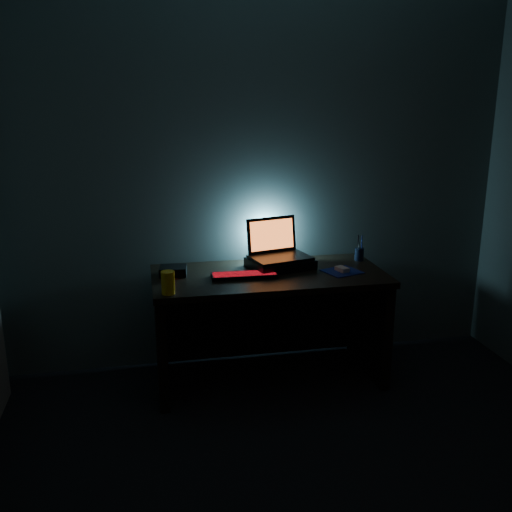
{
  "coord_description": "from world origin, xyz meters",
  "views": [
    {
      "loc": [
        -0.77,
        -1.81,
        1.85
      ],
      "look_at": [
        -0.1,
        1.57,
        0.88
      ],
      "focal_mm": 40.0,
      "sensor_mm": 36.0,
      "label": 1
    }
  ],
  "objects_px": {
    "laptop": "(277,248)",
    "mouse": "(342,269)",
    "router": "(173,271)",
    "keyboard": "(244,275)",
    "pen_cup": "(359,254)",
    "juice_glass": "(168,283)"
  },
  "relations": [
    {
      "from": "juice_glass",
      "to": "router",
      "type": "distance_m",
      "value": 0.36
    },
    {
      "from": "laptop",
      "to": "keyboard",
      "type": "height_order",
      "value": "laptop"
    },
    {
      "from": "pen_cup",
      "to": "router",
      "type": "distance_m",
      "value": 1.29
    },
    {
      "from": "keyboard",
      "to": "mouse",
      "type": "xyz_separation_m",
      "value": [
        0.65,
        -0.01,
        0.01
      ]
    },
    {
      "from": "laptop",
      "to": "juice_glass",
      "type": "relative_size",
      "value": 3.2
    },
    {
      "from": "laptop",
      "to": "mouse",
      "type": "height_order",
      "value": "laptop"
    },
    {
      "from": "laptop",
      "to": "pen_cup",
      "type": "height_order",
      "value": "laptop"
    },
    {
      "from": "pen_cup",
      "to": "juice_glass",
      "type": "xyz_separation_m",
      "value": [
        -1.34,
        -0.44,
        0.02
      ]
    },
    {
      "from": "laptop",
      "to": "mouse",
      "type": "xyz_separation_m",
      "value": [
        0.39,
        -0.22,
        -0.1
      ]
    },
    {
      "from": "keyboard",
      "to": "juice_glass",
      "type": "height_order",
      "value": "juice_glass"
    },
    {
      "from": "mouse",
      "to": "juice_glass",
      "type": "xyz_separation_m",
      "value": [
        -1.13,
        -0.21,
        0.05
      ]
    },
    {
      "from": "laptop",
      "to": "pen_cup",
      "type": "xyz_separation_m",
      "value": [
        0.59,
        0.01,
        -0.08
      ]
    },
    {
      "from": "laptop",
      "to": "router",
      "type": "bearing_deg",
      "value": 172.26
    },
    {
      "from": "juice_glass",
      "to": "router",
      "type": "bearing_deg",
      "value": 82.19
    },
    {
      "from": "router",
      "to": "keyboard",
      "type": "bearing_deg",
      "value": -9.33
    },
    {
      "from": "juice_glass",
      "to": "pen_cup",
      "type": "bearing_deg",
      "value": 18.26
    },
    {
      "from": "keyboard",
      "to": "mouse",
      "type": "bearing_deg",
      "value": 0.82
    },
    {
      "from": "mouse",
      "to": "router",
      "type": "distance_m",
      "value": 1.09
    },
    {
      "from": "mouse",
      "to": "pen_cup",
      "type": "xyz_separation_m",
      "value": [
        0.21,
        0.23,
        0.03
      ]
    },
    {
      "from": "keyboard",
      "to": "laptop",
      "type": "bearing_deg",
      "value": 40.91
    },
    {
      "from": "keyboard",
      "to": "router",
      "type": "relative_size",
      "value": 2.25
    },
    {
      "from": "mouse",
      "to": "juice_glass",
      "type": "distance_m",
      "value": 1.15
    }
  ]
}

